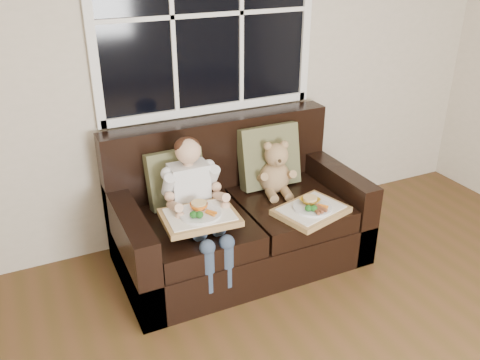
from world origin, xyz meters
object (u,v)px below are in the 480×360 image
tray_left (200,216)px  tray_right (311,209)px  loveseat (237,219)px  teddy_bear (276,171)px  child (195,195)px

tray_left → tray_right: (0.76, -0.08, -0.09)m
loveseat → teddy_bear: 0.44m
loveseat → child: child is taller
loveseat → teddy_bear: bearing=4.9°
child → tray_right: size_ratio=1.58×
loveseat → tray_left: 0.54m
loveseat → tray_left: loveseat is taller
tray_left → teddy_bear: bearing=27.3°
teddy_bear → tray_right: 0.42m
child → tray_right: child is taller
child → tray_right: bearing=-18.9°
loveseat → tray_right: loveseat is taller
tray_left → tray_right: size_ratio=0.91×
teddy_bear → tray_left: 0.77m
child → tray_left: child is taller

